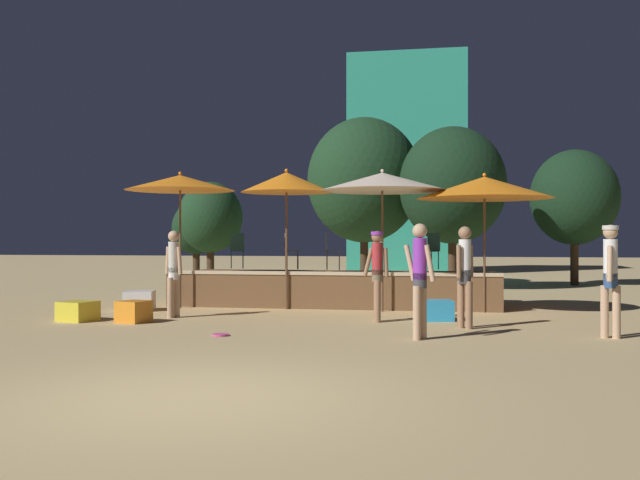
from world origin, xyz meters
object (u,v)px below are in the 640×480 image
(person_1, at_px, (377,270))
(background_tree_2, at_px, (452,185))
(cube_seat_2, at_px, (438,310))
(bistro_chair_0, at_px, (237,247))
(patio_umbrella_0, at_px, (382,182))
(background_tree_4, at_px, (364,180))
(cube_seat_0, at_px, (78,311))
(person_3, at_px, (174,270))
(person_0, at_px, (610,273))
(bistro_chair_3, at_px, (329,247))
(background_tree_1, at_px, (196,228))
(bistro_chair_1, at_px, (288,247))
(bistro_chair_2, at_px, (432,247))
(cube_seat_3, at_px, (134,312))
(person_2, at_px, (420,275))
(patio_umbrella_2, at_px, (287,183))
(background_tree_0, at_px, (210,218))
(person_4, at_px, (465,272))
(background_tree_3, at_px, (574,198))
(patio_umbrella_3, at_px, (484,188))
(patio_umbrella_1, at_px, (180,183))
(cube_seat_1, at_px, (139,301))
(frisbee_disc, at_px, (221,335))

(person_1, bearing_deg, background_tree_2, -17.56)
(cube_seat_2, bearing_deg, bistro_chair_0, 147.77)
(patio_umbrella_0, relative_size, background_tree_4, 0.54)
(cube_seat_0, height_order, person_3, person_3)
(patio_umbrella_0, height_order, person_1, patio_umbrella_0)
(person_0, bearing_deg, cube_seat_2, -20.90)
(bistro_chair_3, bearing_deg, background_tree_1, 26.55)
(bistro_chair_1, bearing_deg, bistro_chair_2, -97.13)
(cube_seat_2, distance_m, cube_seat_3, 5.95)
(cube_seat_3, height_order, background_tree_1, background_tree_1)
(person_3, height_order, bistro_chair_3, person_3)
(person_0, bearing_deg, background_tree_1, -34.29)
(bistro_chair_0, xyz_separation_m, background_tree_4, (2.43, 7.02, 2.25))
(bistro_chair_0, bearing_deg, bistro_chair_3, 151.11)
(bistro_chair_2, bearing_deg, person_2, -57.80)
(cube_seat_2, xyz_separation_m, person_3, (-5.35, -0.46, 0.78))
(patio_umbrella_2, distance_m, cube_seat_3, 4.73)
(bistro_chair_3, xyz_separation_m, background_tree_0, (-5.90, 8.28, 1.01))
(bistro_chair_3, height_order, background_tree_1, background_tree_1)
(cube_seat_3, xyz_separation_m, background_tree_1, (-3.93, 14.08, 1.85))
(cube_seat_2, bearing_deg, patio_umbrella_0, 128.80)
(person_1, relative_size, person_4, 0.96)
(background_tree_3, distance_m, background_tree_4, 7.40)
(patio_umbrella_3, relative_size, background_tree_4, 0.53)
(patio_umbrella_0, bearing_deg, person_0, -41.68)
(person_3, xyz_separation_m, bistro_chair_1, (1.61, 3.49, 0.43))
(bistro_chair_0, bearing_deg, background_tree_2, -151.30)
(bistro_chair_1, bearing_deg, bistro_chair_3, -120.28)
(background_tree_4, bearing_deg, patio_umbrella_3, -66.57)
(cube_seat_2, relative_size, cube_seat_3, 1.02)
(person_4, bearing_deg, background_tree_2, -51.16)
(person_4, distance_m, background_tree_4, 12.18)
(patio_umbrella_1, distance_m, cube_seat_1, 2.89)
(patio_umbrella_0, distance_m, frisbee_disc, 5.79)
(background_tree_2, bearing_deg, person_1, -98.94)
(person_1, bearing_deg, person_4, -122.78)
(cube_seat_0, height_order, background_tree_4, background_tree_4)
(cube_seat_2, distance_m, person_4, 1.54)
(cube_seat_0, bearing_deg, patio_umbrella_0, 26.91)
(patio_umbrella_2, xyz_separation_m, background_tree_2, (3.78, 7.18, 0.42))
(background_tree_3, bearing_deg, cube_seat_2, -110.97)
(person_3, distance_m, background_tree_4, 11.35)
(cube_seat_3, bearing_deg, patio_umbrella_2, 53.31)
(background_tree_1, relative_size, background_tree_2, 0.60)
(background_tree_1, bearing_deg, person_0, -49.67)
(person_1, bearing_deg, person_3, 81.43)
(cube_seat_0, height_order, bistro_chair_3, bistro_chair_3)
(background_tree_0, bearing_deg, person_4, -53.46)
(cube_seat_1, height_order, cube_seat_2, cube_seat_1)
(cube_seat_3, relative_size, person_1, 0.37)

